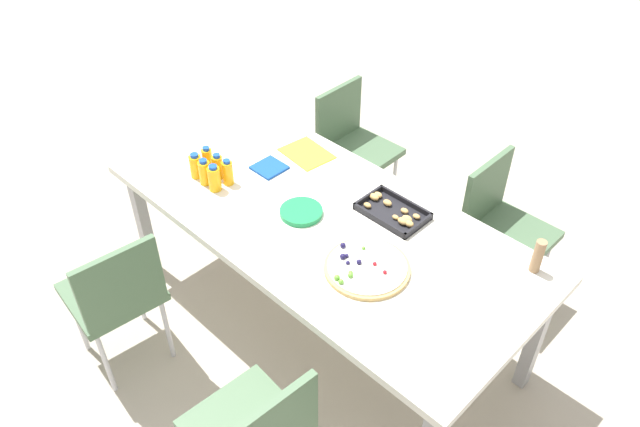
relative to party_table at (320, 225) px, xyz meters
name	(u,v)px	position (x,y,z in m)	size (l,w,h in m)	color
ground_plane	(320,319)	(0.00, 0.00, -0.68)	(12.00, 12.00, 0.00)	#B2A899
party_table	(320,225)	(0.00, 0.00, 0.00)	(2.12, 0.98, 0.74)	silver
chair_far_right	(501,222)	(0.51, 0.82, -0.18)	(0.40, 0.40, 0.83)	#4C6B4C
chair_far_left	(352,141)	(-0.56, 0.85, -0.18)	(0.41, 0.41, 0.83)	#4C6B4C
chair_near_left	(116,293)	(-0.48, -0.85, -0.18)	(0.44, 0.44, 0.83)	#4C6B4C
juice_bottle_0	(196,166)	(-0.66, -0.22, 0.12)	(0.06, 0.06, 0.14)	#F9AE14
juice_bottle_1	(205,172)	(-0.58, -0.22, 0.13)	(0.06, 0.06, 0.14)	#FAAF14
juice_bottle_2	(214,178)	(-0.51, -0.22, 0.13)	(0.06, 0.06, 0.14)	#F9AC14
juice_bottle_3	(207,160)	(-0.66, -0.14, 0.13)	(0.05, 0.05, 0.14)	#FAAD14
juice_bottle_4	(218,167)	(-0.57, -0.15, 0.12)	(0.05, 0.05, 0.14)	#F8AC14
juice_bottle_5	(228,173)	(-0.50, -0.14, 0.13)	(0.05, 0.05, 0.14)	#FAAB14
fruit_pizza	(366,267)	(0.39, -0.12, 0.07)	(0.37, 0.37, 0.05)	tan
snack_tray	(393,212)	(0.23, 0.24, 0.07)	(0.31, 0.21, 0.04)	black
plate_stack	(301,212)	(-0.07, -0.06, 0.07)	(0.20, 0.20, 0.02)	#1E8C4C
napkin_stack	(269,168)	(-0.45, 0.08, 0.07)	(0.15, 0.15, 0.01)	#194CA5
cardboard_tube	(538,256)	(0.89, 0.38, 0.14)	(0.04, 0.04, 0.16)	#9E7A56
paper_folder	(307,153)	(-0.41, 0.31, 0.06)	(0.26, 0.20, 0.01)	yellow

